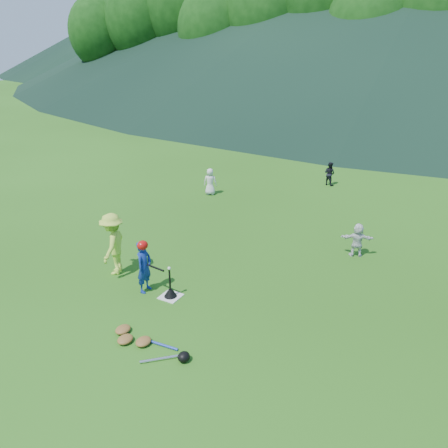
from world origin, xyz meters
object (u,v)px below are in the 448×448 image
home_plate (171,296)px  adult_coach (113,244)px  batter_child (144,267)px  fielder_a (210,182)px  fielder_d (357,240)px  equipment_pile (143,342)px  batting_tee (170,292)px  fielder_b (329,174)px

home_plate → adult_coach: (-1.89, 0.27, 0.78)m
batter_child → fielder_a: size_ratio=1.23×
home_plate → fielder_a: fielder_a is taller
fielder_d → equipment_pile: bearing=45.3°
adult_coach → batting_tee: (1.89, -0.27, -0.66)m
home_plate → batter_child: batter_child is taller
fielder_b → fielder_d: fielder_b is taller
fielder_a → batter_child: bearing=88.0°
batter_child → adult_coach: (-1.21, 0.32, 0.17)m
batter_child → fielder_a: (-2.30, 6.78, -0.12)m
equipment_pile → fielder_b: bearing=89.6°
fielder_d → batting_tee: bearing=32.4°
fielder_d → batting_tee: (-3.18, -4.18, -0.34)m
fielder_d → fielder_b: bearing=-87.2°
fielder_a → adult_coach: bearing=78.8°
adult_coach → equipment_pile: adult_coach is taller
fielder_b → batting_tee: size_ratio=1.41×
home_plate → equipment_pile: size_ratio=0.25×
home_plate → batting_tee: batting_tee is taller
equipment_pile → home_plate: bearing=108.1°
batter_child → fielder_d: size_ratio=1.33×
home_plate → adult_coach: 2.06m
batter_child → equipment_pile: (1.21, -1.60, -0.56)m
fielder_b → equipment_pile: (-0.09, -11.79, -0.41)m
home_plate → fielder_b: bearing=86.4°
fielder_b → equipment_pile: fielder_b is taller
batter_child → fielder_a: batter_child is taller
home_plate → equipment_pile: equipment_pile is taller
batter_child → fielder_d: 5.72m
adult_coach → fielder_d: adult_coach is taller
fielder_b → fielder_d: size_ratio=1.02×
fielder_a → equipment_pile: size_ratio=0.56×
batting_tee → equipment_pile: (0.54, -1.66, -0.06)m
adult_coach → fielder_a: (-1.08, 6.46, -0.28)m
batter_child → batting_tee: batter_child is taller
adult_coach → fielder_b: 10.19m
home_plate → equipment_pile: 1.74m
adult_coach → batting_tee: adult_coach is taller
fielder_d → fielder_a: bearing=-42.9°
home_plate → fielder_d: (3.18, 4.18, 0.46)m
fielder_b → batting_tee: 10.16m
fielder_a → batting_tee: fielder_a is taller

